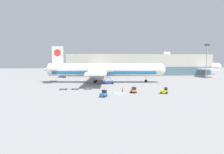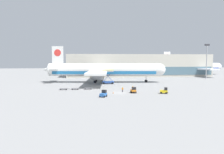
# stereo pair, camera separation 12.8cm
# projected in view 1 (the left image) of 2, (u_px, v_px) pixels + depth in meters

# --- Properties ---
(ground_plane) EXTENTS (400.00, 400.00, 0.00)m
(ground_plane) POSITION_uv_depth(u_px,v_px,m) (119.00, 93.00, 71.42)
(ground_plane) COLOR gray
(terminal_building) EXTENTS (90.00, 18.20, 14.00)m
(terminal_building) POSITION_uv_depth(u_px,v_px,m) (139.00, 65.00, 139.65)
(terminal_building) COLOR #BCB7A8
(terminal_building) RESTS_ON ground_plane
(light_mast) EXTENTS (2.80, 0.50, 19.35)m
(light_mast) POSITION_uv_depth(u_px,v_px,m) (207.00, 58.00, 121.27)
(light_mast) COLOR #9EA0A5
(light_mast) RESTS_ON ground_plane
(airplane_main) EXTENTS (58.01, 48.58, 17.00)m
(airplane_main) POSITION_uv_depth(u_px,v_px,m) (103.00, 70.00, 102.73)
(airplane_main) COLOR white
(airplane_main) RESTS_ON ground_plane
(airplane_distant) EXTENTS (52.33, 44.63, 15.69)m
(airplane_distant) POSITION_uv_depth(u_px,v_px,m) (190.00, 67.00, 147.70)
(airplane_distant) COLOR silver
(airplane_distant) RESTS_ON ground_plane
(scissor_lift_loader) EXTENTS (5.49, 3.86, 6.20)m
(scissor_lift_loader) POSITION_uv_depth(u_px,v_px,m) (108.00, 79.00, 97.10)
(scissor_lift_loader) COLOR #284C99
(scissor_lift_loader) RESTS_ON ground_plane
(baggage_tug_foreground) EXTENTS (2.50, 2.81, 2.00)m
(baggage_tug_foreground) POSITION_uv_depth(u_px,v_px,m) (104.00, 94.00, 63.54)
(baggage_tug_foreground) COLOR #2D66B7
(baggage_tug_foreground) RESTS_ON ground_plane
(baggage_tug_mid) EXTENTS (1.73, 2.51, 2.00)m
(baggage_tug_mid) POSITION_uv_depth(u_px,v_px,m) (134.00, 90.00, 70.92)
(baggage_tug_mid) COLOR orange
(baggage_tug_mid) RESTS_ON ground_plane
(baggage_tug_far) EXTENTS (2.73, 2.19, 2.00)m
(baggage_tug_far) POSITION_uv_depth(u_px,v_px,m) (164.00, 91.00, 69.63)
(baggage_tug_far) COLOR yellow
(baggage_tug_far) RESTS_ON ground_plane
(baggage_dolly_lead) EXTENTS (3.71, 1.53, 0.48)m
(baggage_dolly_lead) POSITION_uv_depth(u_px,v_px,m) (64.00, 89.00, 78.27)
(baggage_dolly_lead) COLOR #56565B
(baggage_dolly_lead) RESTS_ON ground_plane
(baggage_dolly_second) EXTENTS (3.71, 1.53, 0.48)m
(baggage_dolly_second) POSITION_uv_depth(u_px,v_px,m) (75.00, 88.00, 78.94)
(baggage_dolly_second) COLOR #56565B
(baggage_dolly_second) RESTS_ON ground_plane
(baggage_dolly_third) EXTENTS (3.71, 1.53, 0.48)m
(baggage_dolly_third) POSITION_uv_depth(u_px,v_px,m) (88.00, 88.00, 79.62)
(baggage_dolly_third) COLOR #56565B
(baggage_dolly_third) RESTS_ON ground_plane
(ground_crew_near) EXTENTS (0.46, 0.40, 1.70)m
(ground_crew_near) POSITION_uv_depth(u_px,v_px,m) (123.00, 89.00, 73.00)
(ground_crew_near) COLOR black
(ground_crew_near) RESTS_ON ground_plane
(ground_crew_far) EXTENTS (0.57, 0.25, 1.72)m
(ground_crew_far) POSITION_uv_depth(u_px,v_px,m) (133.00, 88.00, 75.95)
(ground_crew_far) COLOR black
(ground_crew_far) RESTS_ON ground_plane
(traffic_cone_near) EXTENTS (0.40, 0.40, 0.58)m
(traffic_cone_near) POSITION_uv_depth(u_px,v_px,m) (113.00, 92.00, 70.21)
(traffic_cone_near) COLOR black
(traffic_cone_near) RESTS_ON ground_plane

